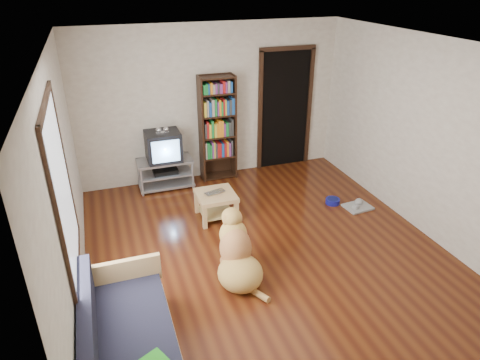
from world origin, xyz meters
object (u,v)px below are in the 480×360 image
object	(u,v)px
sofa	(129,353)
bookshelf	(217,123)
grey_rag	(358,207)
tv_stand	(165,172)
crt_tv	(163,145)
laptop	(216,194)
dog	(237,255)
dog_bowl	(333,201)
coffee_table	(216,201)

from	to	relation	value
sofa	bookshelf	bearing A→B (deg)	62.68
grey_rag	tv_stand	distance (m)	3.17
sofa	crt_tv	bearing A→B (deg)	75.07
laptop	dog	distance (m)	1.39
dog_bowl	grey_rag	xyz separation A→B (m)	(0.30, -0.25, -0.03)
dog_bowl	tv_stand	xyz separation A→B (m)	(-2.37, 1.43, 0.23)
grey_rag	crt_tv	xyz separation A→B (m)	(-2.67, 1.70, 0.73)
tv_stand	coffee_table	size ratio (longest dim) A/B	1.64
crt_tv	laptop	bearing A→B (deg)	-68.03
sofa	dog	xyz separation A→B (m)	(1.35, 0.99, 0.05)
bookshelf	coffee_table	distance (m)	1.58
grey_rag	dog	distance (m)	2.51
tv_stand	dog	distance (m)	2.67
grey_rag	sofa	distance (m)	4.14
tv_stand	dog	size ratio (longest dim) A/B	0.87
bookshelf	dog	distance (m)	2.88
dog	grey_rag	bearing A→B (deg)	22.69
laptop	dog	size ratio (longest dim) A/B	0.29
grey_rag	crt_tv	distance (m)	3.25
crt_tv	coffee_table	xyz separation A→B (m)	(0.52, -1.26, -0.46)
crt_tv	coffee_table	distance (m)	1.44
dog_bowl	laptop	bearing A→B (deg)	174.99
grey_rag	dog	size ratio (longest dim) A/B	0.39
laptop	bookshelf	distance (m)	1.55
bookshelf	laptop	bearing A→B (deg)	-107.46
laptop	dog_bowl	distance (m)	1.89
dog_bowl	sofa	bearing A→B (deg)	-146.69
bookshelf	sofa	size ratio (longest dim) A/B	1.00
dog_bowl	grey_rag	bearing A→B (deg)	-39.81
dog	coffee_table	bearing A→B (deg)	83.97
tv_stand	bookshelf	bearing A→B (deg)	5.63
grey_rag	tv_stand	size ratio (longest dim) A/B	0.44
grey_rag	tv_stand	bearing A→B (deg)	147.80
dog_bowl	coffee_table	distance (m)	1.88
dog_bowl	crt_tv	distance (m)	2.87
tv_stand	coffee_table	distance (m)	1.35
dog_bowl	tv_stand	bearing A→B (deg)	148.87
crt_tv	sofa	xyz separation A→B (m)	(-0.97, -3.65, -0.48)
crt_tv	sofa	world-z (taller)	crt_tv
dog_bowl	tv_stand	size ratio (longest dim) A/B	0.24
laptop	tv_stand	xyz separation A→B (m)	(-0.52, 1.27, -0.14)
laptop	crt_tv	world-z (taller)	crt_tv
dog_bowl	dog	size ratio (longest dim) A/B	0.21
laptop	dog_bowl	xyz separation A→B (m)	(1.85, -0.16, -0.37)
dog	sofa	bearing A→B (deg)	-143.75
sofa	dog	world-z (taller)	dog
laptop	grey_rag	size ratio (longest dim) A/B	0.75
sofa	coffee_table	size ratio (longest dim) A/B	3.27
laptop	bookshelf	world-z (taller)	bookshelf
laptop	tv_stand	bearing A→B (deg)	98.39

